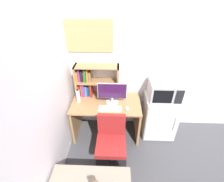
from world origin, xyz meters
TOP-DOWN VIEW (x-y plane):
  - wall_back at (0.40, 0.02)m, footprint 6.40×0.04m
  - wall_left at (-1.62, -1.60)m, footprint 0.04×4.40m
  - desk at (-0.97, -0.33)m, footprint 1.15×0.65m
  - hutch_bookshelf at (-1.25, -0.11)m, footprint 0.73×0.24m
  - monitor at (-0.87, -0.33)m, footprint 0.48×0.21m
  - keyboard at (-0.90, -0.51)m, footprint 0.36×0.13m
  - computer_mouse at (-0.63, -0.50)m, footprint 0.07×0.10m
  - water_bottle at (-1.44, -0.32)m, footprint 0.06×0.06m
  - mini_fridge at (-0.02, -0.26)m, footprint 0.56×0.51m
  - microwave at (-0.02, -0.26)m, footprint 0.49×0.41m
  - desk_chair at (-0.86, -0.92)m, footprint 0.49×0.49m
  - wall_corkboard at (-1.24, -0.01)m, footprint 0.75×0.02m

SIDE VIEW (x-z plane):
  - desk_chair at x=-0.86m, z-range -0.05..0.81m
  - mini_fridge at x=-0.02m, z-range 0.00..0.80m
  - desk at x=-0.97m, z-range 0.14..0.86m
  - keyboard at x=-0.90m, z-range 0.73..0.75m
  - computer_mouse at x=-0.63m, z-range 0.73..0.76m
  - water_bottle at x=-1.44m, z-range 0.72..0.96m
  - monitor at x=-0.87m, z-range 0.74..1.11m
  - microwave at x=-0.02m, z-range 0.80..1.11m
  - hutch_bookshelf at x=-1.25m, z-range 0.73..1.30m
  - wall_back at x=0.40m, z-range 0.00..2.60m
  - wall_left at x=-1.62m, z-range 0.00..2.60m
  - wall_corkboard at x=-1.24m, z-range 1.49..1.98m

